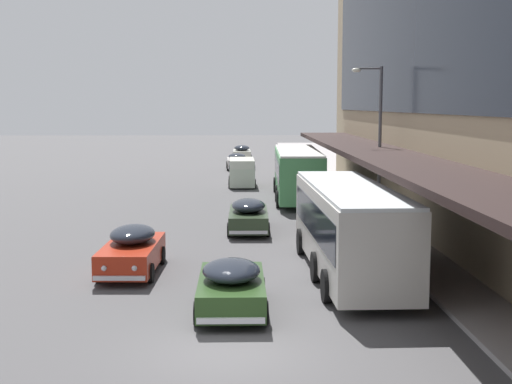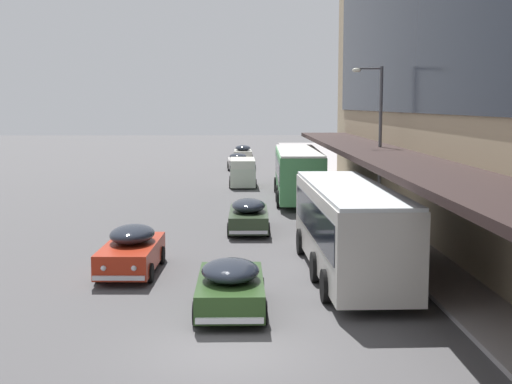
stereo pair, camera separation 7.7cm
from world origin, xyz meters
name	(u,v)px [view 1 (the left image)]	position (x,y,z in m)	size (l,w,h in m)	color
ground	(230,352)	(0.00, 0.00, 0.00)	(240.00, 240.00, 0.00)	#4B4A4C
transit_bus_kerbside_front	(298,171)	(3.84, 26.99, 1.77)	(3.01, 11.44, 3.08)	#499555
transit_bus_kerbside_rear	(349,224)	(3.96, 7.47, 1.77)	(2.90, 10.65, 3.09)	beige
sedan_second_near	(237,161)	(0.11, 47.69, 0.74)	(1.98, 4.39, 1.48)	beige
sedan_second_mid	(132,250)	(-3.48, 8.15, 0.80)	(1.99, 4.75, 1.63)	#AA2813
sedan_trailing_mid	(231,286)	(0.01, 3.32, 0.74)	(1.97, 4.34, 1.50)	#25401B
sedan_lead_mid	(242,152)	(0.62, 59.22, 0.77)	(2.00, 4.60, 1.55)	beige
sedan_lead_near	(248,215)	(0.68, 16.10, 0.75)	(1.93, 4.89, 1.53)	#2B3A25
vw_van	(242,171)	(0.48, 34.44, 1.10)	(1.93, 4.56, 1.96)	beige
pedestrian_at_kerb	(417,234)	(6.62, 8.81, 1.18)	(0.41, 0.54, 1.86)	#273835
street_lamp	(377,133)	(6.91, 18.07, 4.46)	(1.50, 0.28, 7.47)	#4C4C51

